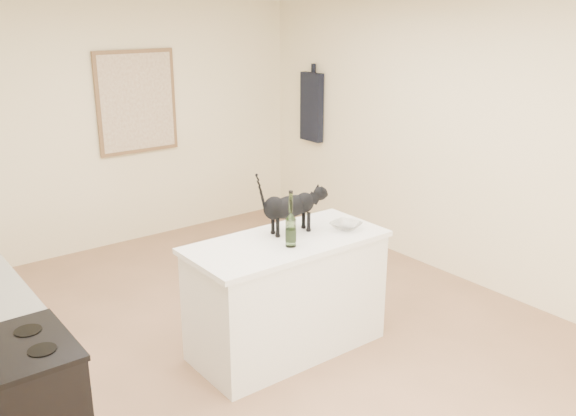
# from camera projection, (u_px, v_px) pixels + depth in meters

# --- Properties ---
(floor) EXTENTS (5.50, 5.50, 0.00)m
(floor) POSITION_uv_depth(u_px,v_px,m) (262.00, 341.00, 4.92)
(floor) COLOR #A37556
(floor) RESTS_ON ground
(wall_back) EXTENTS (4.50, 0.00, 4.50)m
(wall_back) POSITION_uv_depth(u_px,v_px,m) (111.00, 128.00, 6.59)
(wall_back) COLOR #F9EAC1
(wall_back) RESTS_ON ground
(wall_right) EXTENTS (0.00, 5.50, 5.50)m
(wall_right) POSITION_uv_depth(u_px,v_px,m) (456.00, 144.00, 5.82)
(wall_right) COLOR #F9EAC1
(wall_right) RESTS_ON ground
(island_base) EXTENTS (1.44, 0.67, 0.86)m
(island_base) POSITION_uv_depth(u_px,v_px,m) (287.00, 297.00, 4.69)
(island_base) COLOR white
(island_base) RESTS_ON floor
(island_top) EXTENTS (1.50, 0.70, 0.04)m
(island_top) POSITION_uv_depth(u_px,v_px,m) (287.00, 242.00, 4.55)
(island_top) COLOR white
(island_top) RESTS_ON island_base
(artwork_frame) EXTENTS (0.90, 0.03, 1.10)m
(artwork_frame) POSITION_uv_depth(u_px,v_px,m) (137.00, 102.00, 6.66)
(artwork_frame) COLOR brown
(artwork_frame) RESTS_ON wall_back
(artwork_canvas) EXTENTS (0.82, 0.00, 1.02)m
(artwork_canvas) POSITION_uv_depth(u_px,v_px,m) (138.00, 102.00, 6.65)
(artwork_canvas) COLOR beige
(artwork_canvas) RESTS_ON wall_back
(hanging_garment) EXTENTS (0.08, 0.34, 0.80)m
(hanging_garment) POSITION_uv_depth(u_px,v_px,m) (312.00, 107.00, 7.30)
(hanging_garment) COLOR black
(hanging_garment) RESTS_ON wall_right
(black_cat) EXTENTS (0.55, 0.24, 0.37)m
(black_cat) POSITION_uv_depth(u_px,v_px,m) (290.00, 209.00, 4.63)
(black_cat) COLOR black
(black_cat) RESTS_ON island_top
(wine_bottle) EXTENTS (0.08, 0.08, 0.36)m
(wine_bottle) POSITION_uv_depth(u_px,v_px,m) (291.00, 222.00, 4.36)
(wine_bottle) COLOR #395F26
(wine_bottle) RESTS_ON island_top
(glass_bowl) EXTENTS (0.27, 0.27, 0.05)m
(glass_bowl) POSITION_uv_depth(u_px,v_px,m) (346.00, 226.00, 4.74)
(glass_bowl) COLOR silver
(glass_bowl) RESTS_ON island_top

